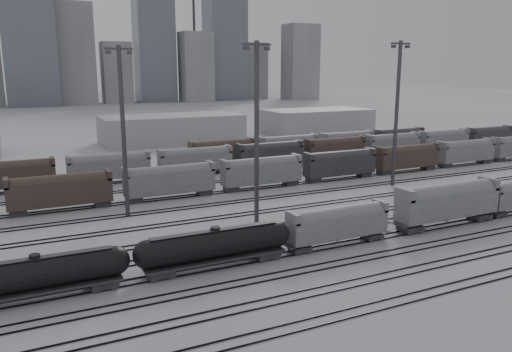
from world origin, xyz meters
name	(u,v)px	position (x,y,z in m)	size (l,w,h in m)	color
ground	(322,252)	(0.00, 0.00, 0.00)	(900.00, 900.00, 0.00)	silver
tracks	(257,213)	(0.00, 17.50, 0.08)	(220.00, 71.50, 0.16)	black
tank_car_a	(36,275)	(-30.73, 1.00, 2.46)	(17.20, 2.87, 4.25)	#262629
tank_car_b	(215,245)	(-12.99, 1.00, 2.54)	(17.77, 2.96, 4.39)	#262629
hopper_car_a	(338,222)	(2.89, 1.00, 2.94)	(13.29, 2.64, 4.75)	#262629
hopper_car_b	(448,201)	(20.90, 1.00, 3.58)	(16.19, 3.22, 5.79)	#262629
light_mast_b	(123,128)	(-17.48, 25.00, 12.90)	(3.89, 0.62, 24.31)	#3D3D3F
light_mast_c	(257,131)	(-2.49, 12.47, 13.09)	(3.95, 0.63, 24.67)	#3D3D3F
light_mast_d	(397,111)	(30.91, 23.44, 13.80)	(4.16, 0.67, 26.01)	#3D3D3F
bg_string_near	(262,173)	(8.00, 32.00, 2.80)	(151.00, 3.00, 5.60)	gray
bg_string_mid	(270,155)	(18.00, 48.00, 2.80)	(151.00, 3.00, 5.60)	#262629
bg_string_far	(318,145)	(35.50, 56.00, 2.80)	(66.00, 3.00, 5.60)	#44342B
warehouse_mid	(172,129)	(10.00, 95.00, 4.00)	(40.00, 18.00, 8.00)	#A6A6A8
warehouse_right	(317,121)	(60.00, 95.00, 4.00)	(35.00, 18.00, 8.00)	#A6A6A8
skyline	(84,46)	(10.84, 280.00, 34.73)	(316.00, 22.40, 95.00)	#98989B
crane_left	(8,8)	(-28.74, 305.00, 57.39)	(42.00, 1.80, 100.00)	#3D3D3F
crane_right	(195,17)	(91.26, 305.00, 57.39)	(42.00, 1.80, 100.00)	#3D3D3F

